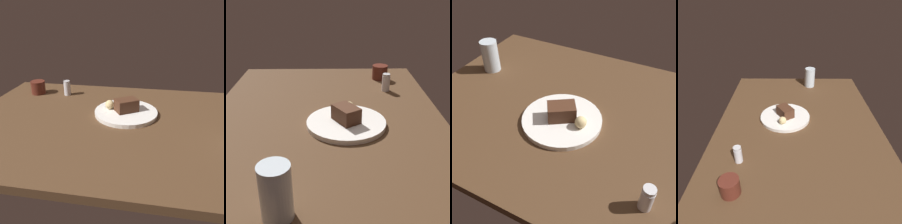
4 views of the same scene
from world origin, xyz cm
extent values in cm
cube|color=#4C331E|center=(0.00, 0.00, 1.50)|extent=(120.00, 84.00, 3.00)
cylinder|color=white|center=(-5.24, -7.12, 3.82)|extent=(26.62, 26.62, 1.64)
cube|color=#472819|center=(-5.39, -7.06, 7.26)|extent=(11.00, 10.13, 5.25)
sphere|color=#DBC184|center=(2.00, -8.18, 6.57)|extent=(3.86, 3.86, 3.86)
cylinder|color=silver|center=(27.26, -25.55, 6.16)|extent=(3.38, 3.38, 6.33)
cylinder|color=silver|center=(27.26, -25.55, 9.93)|extent=(3.21, 3.21, 1.20)
cylinder|color=#562319|center=(42.97, -25.14, 6.32)|extent=(7.24, 7.24, 6.64)
camera|label=1|loc=(-15.00, 84.95, 46.52)|focal=38.24mm
camera|label=2|loc=(-96.48, -2.83, 50.22)|focal=48.87mm
camera|label=3|loc=(26.22, -66.61, 63.94)|focal=43.46mm
camera|label=4|loc=(92.89, -3.76, 68.06)|focal=34.58mm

